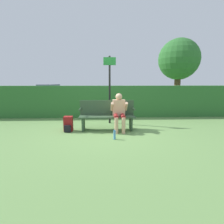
# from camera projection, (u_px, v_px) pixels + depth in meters

# --- Properties ---
(ground_plane) EXTENTS (40.00, 40.00, 0.00)m
(ground_plane) POSITION_uv_depth(u_px,v_px,m) (107.00, 130.00, 5.61)
(ground_plane) COLOR #668E4C
(hedge_back) EXTENTS (12.00, 0.46, 1.35)m
(hedge_back) POSITION_uv_depth(u_px,v_px,m) (106.00, 101.00, 7.60)
(hedge_back) COLOR #2D662D
(hedge_back) RESTS_ON ground
(park_bench) EXTENTS (1.75, 0.46, 0.94)m
(park_bench) POSITION_uv_depth(u_px,v_px,m) (107.00, 115.00, 5.60)
(park_bench) COLOR #334C33
(park_bench) RESTS_ON ground
(person_seated) EXTENTS (0.52, 0.63, 1.17)m
(person_seated) POSITION_uv_depth(u_px,v_px,m) (119.00, 110.00, 5.44)
(person_seated) COLOR #DBA884
(person_seated) RESTS_ON ground
(backpack) EXTENTS (0.26, 0.30, 0.47)m
(backpack) POSITION_uv_depth(u_px,v_px,m) (68.00, 124.00, 5.42)
(backpack) COLOR maroon
(backpack) RESTS_ON ground
(water_bottle) EXTENTS (0.06, 0.06, 0.26)m
(water_bottle) POSITION_uv_depth(u_px,v_px,m) (115.00, 135.00, 4.67)
(water_bottle) COLOR #4C8CCC
(water_bottle) RESTS_ON ground
(signpost) EXTENTS (0.43, 0.09, 2.42)m
(signpost) POSITION_uv_depth(u_px,v_px,m) (110.00, 85.00, 6.28)
(signpost) COLOR black
(signpost) RESTS_ON ground
(parked_car) EXTENTS (2.50, 4.80, 1.24)m
(parked_car) POSITION_uv_depth(u_px,v_px,m) (49.00, 91.00, 17.83)
(parked_car) COLOR #B7BCC6
(parked_car) RESTS_ON ground
(tree) EXTENTS (2.30, 2.30, 3.93)m
(tree) POSITION_uv_depth(u_px,v_px,m) (179.00, 60.00, 9.95)
(tree) COLOR #4C3823
(tree) RESTS_ON ground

